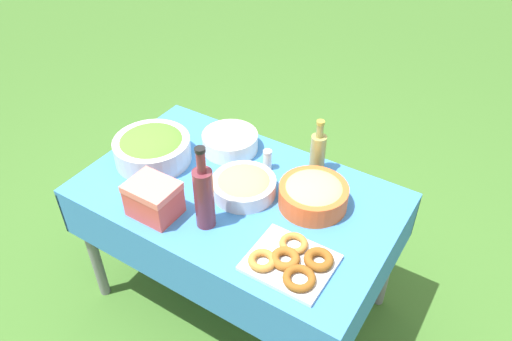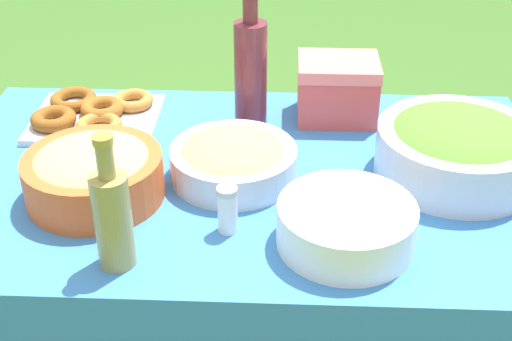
% 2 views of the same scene
% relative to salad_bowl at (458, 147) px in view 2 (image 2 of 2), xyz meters
% --- Properties ---
extents(picnic_table, '(1.33, 0.82, 0.71)m').
position_rel_salad_bowl_xyz_m(picnic_table, '(-0.45, -0.02, -0.17)').
color(picnic_table, '#387AC6').
rests_on(picnic_table, ground_plane).
extents(salad_bowl, '(0.34, 0.34, 0.13)m').
position_rel_salad_bowl_xyz_m(salad_bowl, '(0.00, 0.00, 0.00)').
color(salad_bowl, silver).
rests_on(salad_bowl, picnic_table).
extents(pasta_bowl, '(0.28, 0.28, 0.12)m').
position_rel_salad_bowl_xyz_m(pasta_bowl, '(-0.75, -0.12, -0.01)').
color(pasta_bowl, '#E05B28').
rests_on(pasta_bowl, picnic_table).
extents(donut_platter, '(0.32, 0.28, 0.05)m').
position_rel_salad_bowl_xyz_m(donut_platter, '(-0.84, 0.21, -0.05)').
color(donut_platter, silver).
rests_on(donut_platter, picnic_table).
extents(plate_stack, '(0.26, 0.26, 0.08)m').
position_rel_salad_bowl_xyz_m(plate_stack, '(-0.25, -0.25, -0.03)').
color(plate_stack, white).
rests_on(plate_stack, picnic_table).
extents(olive_oil_bottle, '(0.07, 0.07, 0.26)m').
position_rel_salad_bowl_xyz_m(olive_oil_bottle, '(-0.66, -0.33, 0.03)').
color(olive_oil_bottle, '#998E4C').
rests_on(olive_oil_bottle, picnic_table).
extents(wine_bottle, '(0.08, 0.08, 0.37)m').
position_rel_salad_bowl_xyz_m(wine_bottle, '(-0.45, 0.20, 0.08)').
color(wine_bottle, maroon).
rests_on(wine_bottle, picnic_table).
extents(bread_bowl, '(0.27, 0.27, 0.09)m').
position_rel_salad_bowl_xyz_m(bread_bowl, '(-0.47, -0.03, -0.02)').
color(bread_bowl, silver).
rests_on(bread_bowl, picnic_table).
extents(cooler_box, '(0.19, 0.16, 0.15)m').
position_rel_salad_bowl_xyz_m(cooler_box, '(-0.24, 0.26, 0.01)').
color(cooler_box, '#E04C42').
rests_on(cooler_box, picnic_table).
extents(salt_shaker, '(0.04, 0.04, 0.10)m').
position_rel_salad_bowl_xyz_m(salt_shaker, '(-0.47, -0.22, -0.02)').
color(salt_shaker, white).
rests_on(salt_shaker, picnic_table).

